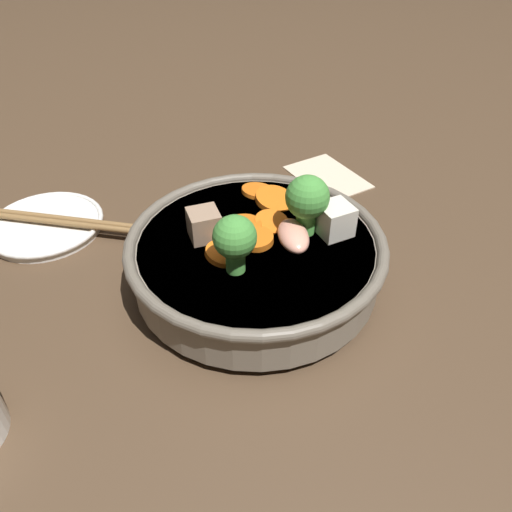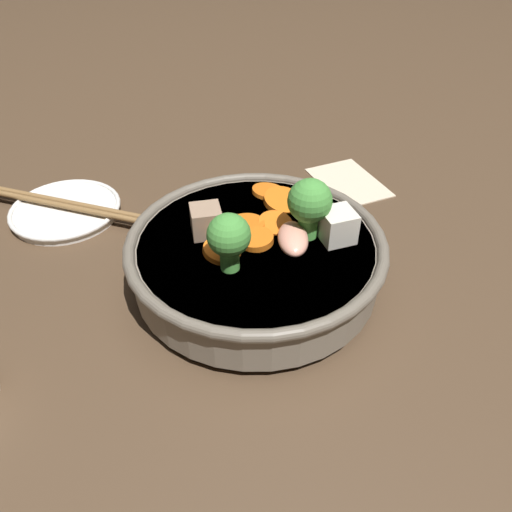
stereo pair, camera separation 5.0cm
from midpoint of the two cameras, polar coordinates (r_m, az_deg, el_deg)
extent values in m
plane|color=#4C3826|center=(0.52, 2.73, -3.24)|extent=(3.00, 3.00, 0.00)
cylinder|color=slate|center=(0.52, 2.75, -2.83)|extent=(0.14, 0.14, 0.01)
cylinder|color=slate|center=(0.50, 2.84, -0.51)|extent=(0.25, 0.25, 0.04)
torus|color=#685F52|center=(0.49, 2.93, 1.51)|extent=(0.26, 0.26, 0.01)
cylinder|color=brown|center=(0.50, 2.88, 0.38)|extent=(0.23, 0.23, 0.02)
cylinder|color=orange|center=(0.54, 5.79, 6.17)|extent=(0.06, 0.06, 0.02)
cylinder|color=orange|center=(0.48, -1.17, 0.78)|extent=(0.05, 0.05, 0.01)
cylinder|color=orange|center=(0.49, 2.98, 1.86)|extent=(0.04, 0.04, 0.01)
cylinder|color=orange|center=(0.51, 5.02, 3.60)|extent=(0.04, 0.04, 0.01)
cylinder|color=orange|center=(0.56, 4.01, 7.27)|extent=(0.04, 0.04, 0.01)
cylinder|color=orange|center=(0.50, 1.10, 3.25)|extent=(0.06, 0.06, 0.01)
cylinder|color=#59B84C|center=(0.45, 0.15, -0.33)|extent=(0.02, 0.02, 0.02)
sphere|color=#47933D|center=(0.43, 0.15, 2.28)|extent=(0.04, 0.04, 0.04)
cylinder|color=#59B84C|center=(0.49, 8.84, 3.42)|extent=(0.02, 0.02, 0.03)
sphere|color=#47933D|center=(0.48, 9.17, 6.14)|extent=(0.04, 0.04, 0.04)
cube|color=#9E7F66|center=(0.49, -2.83, 3.94)|extent=(0.04, 0.04, 0.03)
cube|color=silver|center=(0.49, 12.15, 3.31)|extent=(0.04, 0.04, 0.03)
ellipsoid|color=#EA9E84|center=(0.48, 7.22, 1.86)|extent=(0.06, 0.05, 0.02)
cylinder|color=white|center=(0.65, -18.87, 4.74)|extent=(0.13, 0.13, 0.01)
torus|color=white|center=(0.65, -18.96, 5.10)|extent=(0.13, 0.13, 0.01)
cube|color=beige|center=(0.70, 12.57, 8.21)|extent=(0.12, 0.09, 0.00)
cylinder|color=olive|center=(0.65, -18.89, 5.77)|extent=(0.17, 0.16, 0.01)
cylinder|color=olive|center=(0.65, -19.27, 5.39)|extent=(0.17, 0.16, 0.01)
camera|label=1|loc=(0.02, -87.14, 2.33)|focal=35.00mm
camera|label=2|loc=(0.02, 92.86, -2.33)|focal=35.00mm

